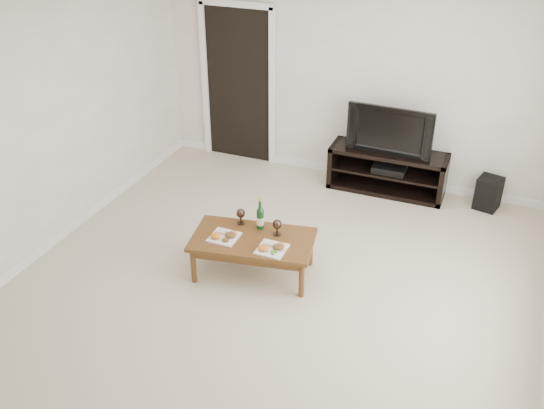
{
  "coord_description": "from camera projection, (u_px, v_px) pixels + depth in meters",
  "views": [
    {
      "loc": [
        1.78,
        -4.29,
        3.68
      ],
      "look_at": [
        -0.16,
        0.5,
        0.7
      ],
      "focal_mm": 40.0,
      "sensor_mm": 36.0,
      "label": 1
    }
  ],
  "objects": [
    {
      "name": "coffee_table",
      "position": [
        253.0,
        256.0,
        6.06
      ],
      "size": [
        1.29,
        0.85,
        0.42
      ],
      "primitive_type": "cube",
      "rotation": [
        0.0,
        0.0,
        0.17
      ],
      "color": "brown",
      "rests_on": "ground"
    },
    {
      "name": "ceiling",
      "position": [
        267.0,
        18.0,
        4.55
      ],
      "size": [
        5.0,
        5.5,
        0.04
      ],
      "primitive_type": "cube",
      "color": "white",
      "rests_on": "back_wall"
    },
    {
      "name": "media_console",
      "position": [
        387.0,
        171.0,
        7.54
      ],
      "size": [
        1.43,
        0.45,
        0.55
      ],
      "primitive_type": "cube",
      "color": "black",
      "rests_on": "ground"
    },
    {
      "name": "subwoofer",
      "position": [
        488.0,
        193.0,
        7.2
      ],
      "size": [
        0.32,
        0.32,
        0.4
      ],
      "primitive_type": "cube",
      "rotation": [
        0.0,
        0.0,
        -0.24
      ],
      "color": "black",
      "rests_on": "ground"
    },
    {
      "name": "wine_bottle",
      "position": [
        260.0,
        213.0,
        6.02
      ],
      "size": [
        0.07,
        0.07,
        0.35
      ],
      "primitive_type": "cylinder",
      "color": "#0E3415",
      "rests_on": "coffee_table"
    },
    {
      "name": "plate_right",
      "position": [
        272.0,
        247.0,
        5.75
      ],
      "size": [
        0.27,
        0.27,
        0.07
      ],
      "primitive_type": "cube",
      "color": "white",
      "rests_on": "coffee_table"
    },
    {
      "name": "floor",
      "position": [
        268.0,
        294.0,
        5.86
      ],
      "size": [
        5.5,
        5.5,
        0.0
      ],
      "primitive_type": "plane",
      "color": "beige",
      "rests_on": "ground"
    },
    {
      "name": "av_receiver",
      "position": [
        390.0,
        168.0,
        7.5
      ],
      "size": [
        0.4,
        0.3,
        0.08
      ],
      "primitive_type": "cube",
      "rotation": [
        0.0,
        0.0,
        0.0
      ],
      "color": "black",
      "rests_on": "media_console"
    },
    {
      "name": "goblet_right",
      "position": [
        277.0,
        227.0,
        5.96
      ],
      "size": [
        0.09,
        0.09,
        0.17
      ],
      "primitive_type": null,
      "color": "#36271D",
      "rests_on": "coffee_table"
    },
    {
      "name": "plate_left",
      "position": [
        224.0,
        235.0,
        5.94
      ],
      "size": [
        0.27,
        0.27,
        0.07
      ],
      "primitive_type": "cube",
      "color": "white",
      "rests_on": "coffee_table"
    },
    {
      "name": "back_wall",
      "position": [
        354.0,
        79.0,
        7.44
      ],
      "size": [
        5.0,
        0.04,
        2.6
      ],
      "primitive_type": "cube",
      "color": "beige",
      "rests_on": "ground"
    },
    {
      "name": "goblet_left",
      "position": [
        241.0,
        216.0,
        6.15
      ],
      "size": [
        0.09,
        0.09,
        0.17
      ],
      "primitive_type": null,
      "color": "#36271D",
      "rests_on": "coffee_table"
    },
    {
      "name": "television",
      "position": [
        392.0,
        128.0,
        7.25
      ],
      "size": [
        1.04,
        0.18,
        0.6
      ],
      "primitive_type": "imported",
      "rotation": [
        0.0,
        0.0,
        -0.04
      ],
      "color": "black",
      "rests_on": "media_console"
    },
    {
      "name": "doorway",
      "position": [
        239.0,
        86.0,
        8.05
      ],
      "size": [
        0.9,
        0.02,
        2.05
      ],
      "primitive_type": "cube",
      "color": "black",
      "rests_on": "ground"
    }
  ]
}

